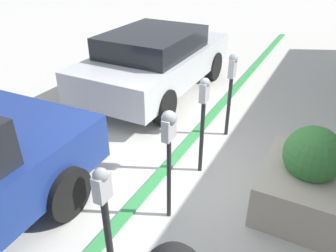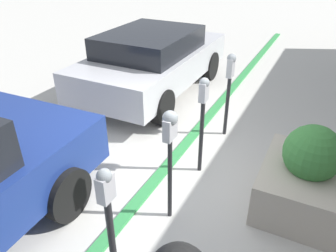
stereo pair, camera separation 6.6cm
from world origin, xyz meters
TOP-DOWN VIEW (x-y plane):
  - ground_plane at (0.00, 0.00)m, footprint 40.00×40.00m
  - curb_strip at (0.00, 0.08)m, footprint 19.00×0.16m
  - parking_meter_nearest at (-1.70, -0.41)m, footprint 0.15×0.12m
  - parking_meter_second at (-0.53, -0.40)m, footprint 0.20×0.17m
  - parking_meter_middle at (0.51, -0.39)m, footprint 0.16×0.14m
  - parking_meter_fourth at (1.71, -0.39)m, footprint 0.17×0.15m
  - planter_box at (0.42, -1.84)m, footprint 1.36×1.07m
  - parked_car_middle at (2.82, 1.66)m, footprint 4.15×1.95m

SIDE VIEW (x-z plane):
  - ground_plane at x=0.00m, z-range 0.00..0.00m
  - curb_strip at x=0.00m, z-range 0.00..0.04m
  - planter_box at x=0.42m, z-range -0.14..1.01m
  - parked_car_middle at x=2.82m, z-range 0.05..1.45m
  - parking_meter_nearest at x=-1.70m, z-range 0.24..1.75m
  - parking_meter_middle at x=0.51m, z-range 0.30..1.77m
  - parking_meter_fourth at x=1.71m, z-range 0.31..1.78m
  - parking_meter_second at x=-0.53m, z-range 0.40..1.87m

